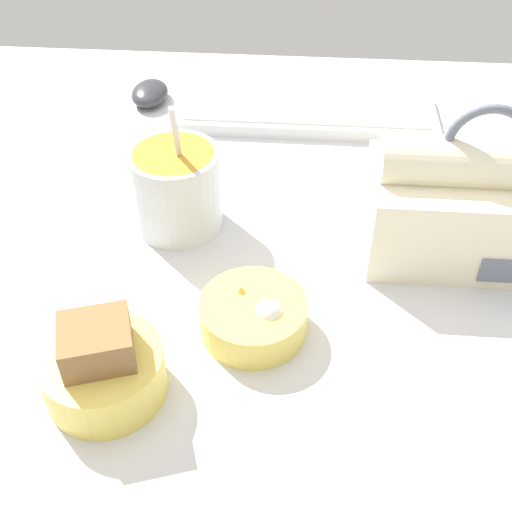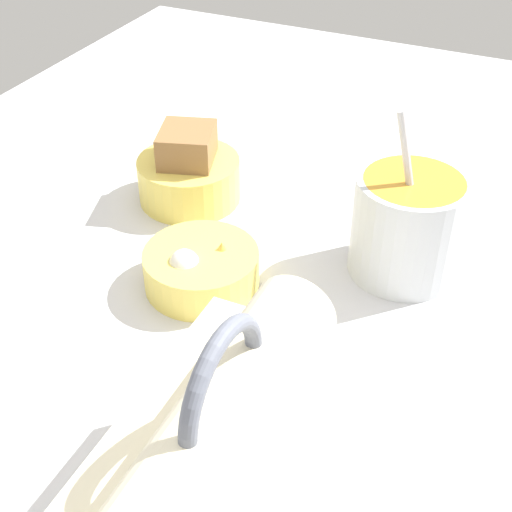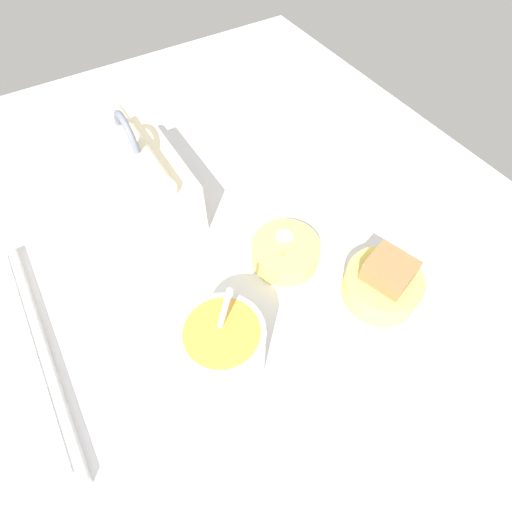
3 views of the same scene
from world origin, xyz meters
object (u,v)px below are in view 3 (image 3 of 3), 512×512
at_px(soup_cup, 224,348).
at_px(lunch_bag, 141,177).
at_px(bento_bowl_sandwich, 383,284).
at_px(bento_bowl_snacks, 285,252).

bearing_deg(soup_cup, lunch_bag, -3.89).
relative_size(lunch_bag, soup_cup, 1.30).
xyz_separation_m(lunch_bag, bento_bowl_sandwich, (-0.35, -0.23, -0.03)).
distance_m(lunch_bag, soup_cup, 0.33).
xyz_separation_m(bento_bowl_sandwich, bento_bowl_snacks, (0.13, 0.08, -0.01)).
bearing_deg(bento_bowl_snacks, lunch_bag, 31.97).
height_order(lunch_bag, bento_bowl_snacks, lunch_bag).
distance_m(soup_cup, bento_bowl_snacks, 0.19).
relative_size(bento_bowl_sandwich, bento_bowl_snacks, 1.04).
height_order(lunch_bag, bento_bowl_sandwich, lunch_bag).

